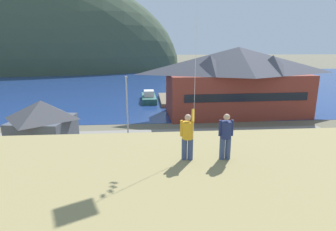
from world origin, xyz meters
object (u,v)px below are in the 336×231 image
Objects in this scene: moored_boat_wharfside at (149,97)px; parked_car_corner_spot at (122,146)px; parking_light_pole at (127,105)px; person_companion at (226,135)px; parked_car_front_row_red at (297,164)px; wharf_dock at (168,100)px; storage_shed_near_lot at (43,126)px; person_kite_flyer at (187,135)px; parked_car_mid_row_far at (264,145)px; parked_car_back_row_right at (315,141)px; parked_car_mid_row_center at (250,175)px; harbor_lodge at (237,80)px.

moored_boat_wharfside is 1.92× the size of parked_car_corner_spot.
person_companion is at bearing -75.66° from parking_light_pole.
wharf_dock is at bearing 103.81° from parked_car_front_row_red.
parked_car_front_row_red is at bearing -17.70° from storage_shed_near_lot.
moored_boat_wharfside is 1.90× the size of parked_car_front_row_red.
moored_boat_wharfside is 26.96m from parked_car_corner_spot.
parked_car_corner_spot is at bearing -103.97° from wharf_dock.
person_kite_flyer is at bearing -76.04° from parked_car_corner_spot.
person_companion reaches higher than parked_car_mid_row_far.
parked_car_back_row_right is 0.99× the size of parked_car_mid_row_far.
parked_car_mid_row_far is at bearing 59.14° from parked_car_mid_row_center.
parked_car_corner_spot is 4.88m from parking_light_pole.
parked_car_front_row_red is 15.78m from person_kite_flyer.
parked_car_mid_row_far is at bearing 60.62° from person_companion.
parked_car_back_row_right is at bearing 44.96° from person_kite_flyer.
parked_car_corner_spot is 12.05m from parked_car_mid_row_center.
person_companion is at bearing -109.23° from harbor_lodge.
person_companion reaches higher than parked_car_back_row_right.
moored_boat_wharfside is at bearing 138.62° from harbor_lodge.
person_kite_flyer is at bearing -136.18° from parked_car_front_row_red.
parked_car_corner_spot is 13.59m from parked_car_mid_row_far.
parking_light_pole is (-6.21, -22.63, 3.86)m from wharf_dock.
parked_car_back_row_right is (26.81, -1.85, -1.67)m from storage_shed_near_lot.
moored_boat_wharfside reaches higher than parked_car_corner_spot.
parking_light_pole is (-9.55, 10.59, 3.15)m from parked_car_mid_row_center.
moored_boat_wharfside is 34.41m from parked_car_mid_row_center.
storage_shed_near_lot is 21.46m from parked_car_mid_row_far.
parked_car_front_row_red is 2.34× the size of person_kite_flyer.
parking_light_pole reaches higher than parked_car_mid_row_far.
parking_light_pole is 19.69m from person_kite_flyer.
parked_car_mid_row_center is at bearing -161.16° from parked_car_front_row_red.
parked_car_front_row_red is 4.70m from parked_car_mid_row_center.
parking_light_pole is 4.11× the size of person_companion.
harbor_lodge reaches higher than parked_car_mid_row_far.
parked_car_mid_row_center is (7.01, -33.69, 0.34)m from moored_boat_wharfside.
storage_shed_near_lot is at bearing 173.55° from parked_car_mid_row_far.
parked_car_front_row_red is at bearing 18.84° from parked_car_mid_row_center.
parked_car_front_row_red is (22.03, -7.03, -1.67)m from storage_shed_near_lot.
person_kite_flyer is at bearing -56.04° from storage_shed_near_lot.
parked_car_back_row_right is at bearing 35.98° from parked_car_mid_row_center.
storage_shed_near_lot is 0.89× the size of parking_light_pole.
wharf_dock is at bearing 130.41° from harbor_lodge.
person_kite_flyer reaches higher than moored_boat_wharfside.
storage_shed_near_lot is 1.46× the size of parked_car_mid_row_far.
parked_car_front_row_red is at bearing -76.19° from wharf_dock.
parked_car_back_row_right is 2.31× the size of person_kite_flyer.
parked_car_front_row_red is 16.98m from parking_light_pole.
parked_car_corner_spot is 1.01× the size of parked_car_mid_row_center.
storage_shed_near_lot reaches higher than parked_car_mid_row_far.
person_companion is (12.94, -17.17, 4.41)m from storage_shed_near_lot.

